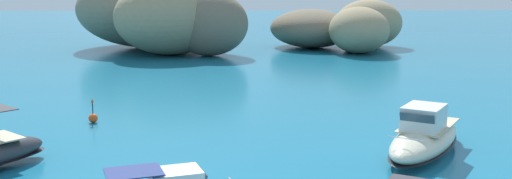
# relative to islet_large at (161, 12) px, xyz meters

# --- Properties ---
(islet_large) EXTENTS (28.14, 33.27, 10.68)m
(islet_large) POSITION_rel_islet_large_xyz_m (0.00, 0.00, 0.00)
(islet_large) COLOR #84755B
(islet_large) RESTS_ON ground
(islet_small) EXTENTS (21.26, 20.20, 6.66)m
(islet_small) POSITION_rel_islet_large_xyz_m (24.45, 0.52, -2.25)
(islet_small) COLOR #9E8966
(islet_small) RESTS_ON ground
(motorboat_cream) EXTENTS (6.72, 8.44, 2.49)m
(motorboat_cream) POSITION_rel_islet_large_xyz_m (19.37, -49.99, -4.27)
(motorboat_cream) COLOR beige
(motorboat_cream) RESTS_ON ground
(channel_buoy) EXTENTS (0.56, 0.56, 1.48)m
(channel_buoy) POSITION_rel_islet_large_xyz_m (1.29, -42.83, -4.77)
(channel_buoy) COLOR #E54C19
(channel_buoy) RESTS_ON ground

